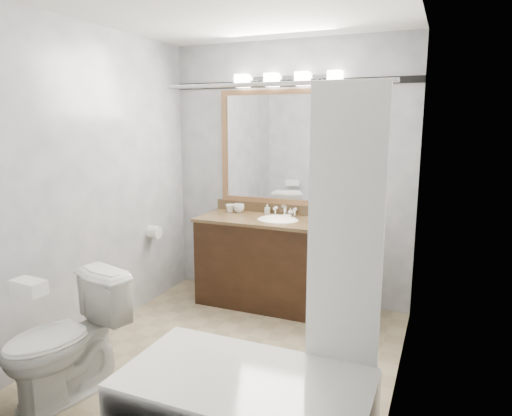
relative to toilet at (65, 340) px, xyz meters
name	(u,v)px	position (x,y,z in m)	size (l,w,h in m)	color
room	(229,193)	(0.73, 0.89, 0.86)	(2.42, 2.62, 2.52)	tan
vanity	(278,261)	(0.73, 1.91, 0.05)	(1.53, 0.58, 0.97)	black
mirror	(288,148)	(0.73, 2.18, 1.11)	(1.40, 0.04, 1.10)	#9B6C46
vanity_light_bar	(287,79)	(0.73, 2.12, 1.74)	(1.02, 0.14, 0.12)	silver
accent_stripe	(289,83)	(0.73, 2.19, 1.71)	(2.40, 0.01, 0.06)	black
bathtub	(251,404)	(1.28, -0.01, -0.11)	(1.30, 0.75, 1.96)	white
tp_roll	(154,232)	(-0.41, 1.56, 0.31)	(0.12, 0.12, 0.11)	white
toilet	(65,340)	(0.00, 0.00, 0.00)	(0.44, 0.77, 0.78)	white
tissue_box	(29,287)	(0.00, -0.23, 0.43)	(0.20, 0.11, 0.08)	white
coffee_maker	(327,206)	(1.21, 1.88, 0.63)	(0.17, 0.21, 0.33)	black
cup_left	(239,208)	(0.25, 2.08, 0.50)	(0.11, 0.11, 0.09)	white
cup_right	(230,208)	(0.16, 2.05, 0.50)	(0.08, 0.08, 0.08)	white
soap_bottle_a	(267,209)	(0.54, 2.13, 0.51)	(0.04, 0.04, 0.09)	white
soap_bottle_b	(290,212)	(0.78, 2.13, 0.49)	(0.06, 0.06, 0.07)	white
soap_bar	(287,216)	(0.78, 2.03, 0.47)	(0.08, 0.05, 0.03)	beige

